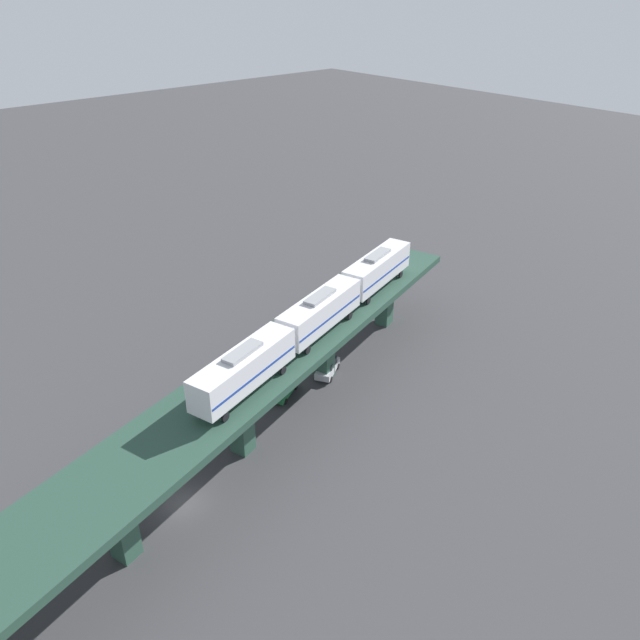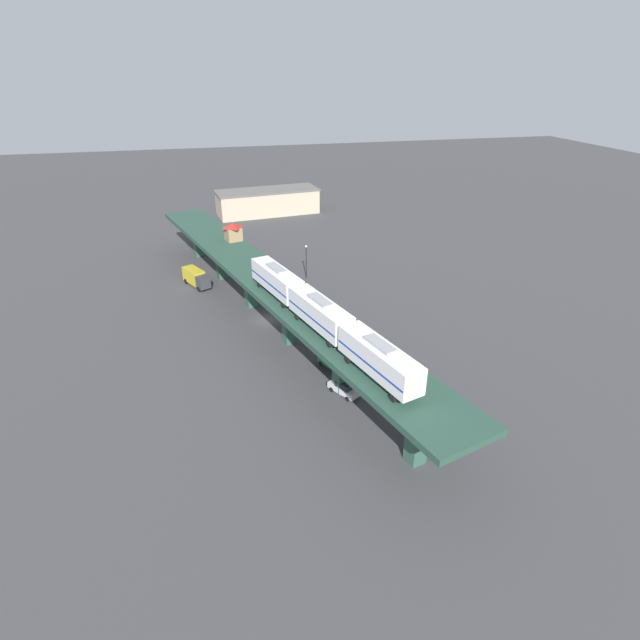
% 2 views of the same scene
% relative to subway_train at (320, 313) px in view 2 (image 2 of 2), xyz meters
% --- Properties ---
extents(ground_plane, '(400.00, 400.00, 0.00)m').
position_rel_subway_train_xyz_m(ground_plane, '(-4.34, 19.96, -10.50)').
color(ground_plane, '#38383A').
extents(elevated_viaduct, '(33.71, 90.70, 7.96)m').
position_rel_subway_train_xyz_m(elevated_viaduct, '(-4.28, 19.79, -3.67)').
color(elevated_viaduct, '#244135').
rests_on(elevated_viaduct, ground).
extents(subway_train, '(13.06, 36.51, 4.45)m').
position_rel_subway_train_xyz_m(subway_train, '(0.00, 0.00, 0.00)').
color(subway_train, silver).
rests_on(subway_train, elevated_viaduct).
extents(signal_hut, '(3.99, 3.99, 3.40)m').
position_rel_subway_train_xyz_m(signal_hut, '(-7.55, 39.66, -0.74)').
color(signal_hut, '#8C7251').
rests_on(signal_hut, elevated_viaduct).
extents(street_car_green, '(3.62, 4.73, 1.89)m').
position_rel_subway_train_xyz_m(street_car_green, '(2.55, 3.15, -9.56)').
color(street_car_green, '#1E6638').
rests_on(street_car_green, ground).
extents(street_car_silver, '(3.79, 4.70, 1.89)m').
position_rel_subway_train_xyz_m(street_car_silver, '(2.45, -3.32, -9.56)').
color(street_car_silver, '#B7BABF').
rests_on(street_car_silver, ground).
extents(delivery_truck, '(5.25, 7.44, 3.20)m').
position_rel_subway_train_xyz_m(delivery_truck, '(-15.40, 37.64, -8.74)').
color(delivery_truck, '#333338').
rests_on(delivery_truck, ground).
extents(street_lamp, '(0.44, 0.44, 6.94)m').
position_rel_subway_train_xyz_m(street_lamp, '(6.05, 36.29, -6.39)').
color(street_lamp, black).
rests_on(street_lamp, ground).
extents(warehouse_building, '(29.56, 13.50, 6.80)m').
position_rel_subway_train_xyz_m(warehouse_building, '(5.70, 86.69, -7.09)').
color(warehouse_building, tan).
rests_on(warehouse_building, ground).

